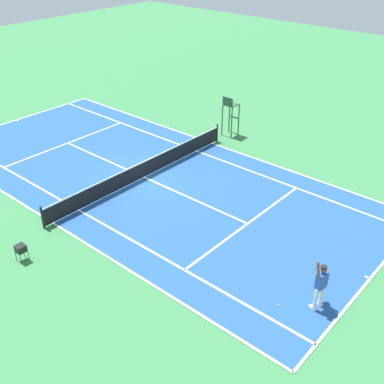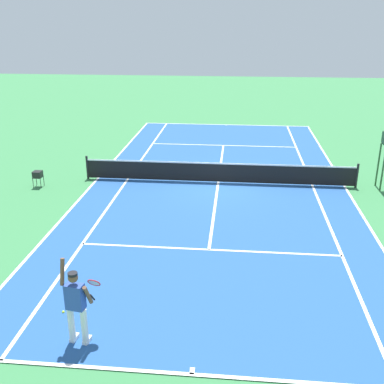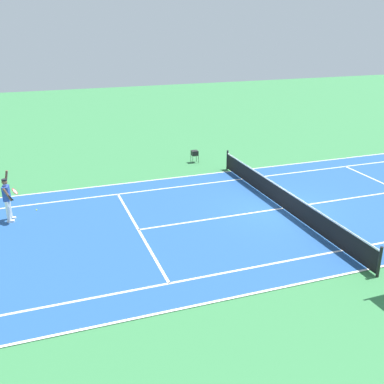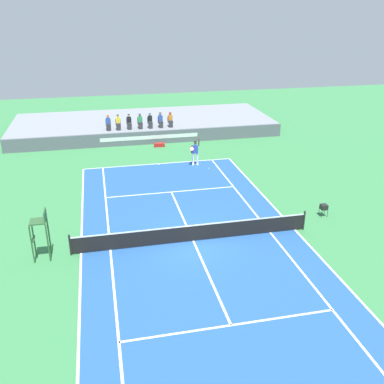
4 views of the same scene
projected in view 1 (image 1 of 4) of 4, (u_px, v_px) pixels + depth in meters
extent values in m
plane|color=#387F47|center=(144.00, 178.00, 24.29)|extent=(80.00, 80.00, 0.00)
cube|color=#235193|center=(144.00, 178.00, 24.28)|extent=(10.98, 23.78, 0.02)
cube|color=white|center=(370.00, 279.00, 17.56)|extent=(10.98, 0.10, 0.01)
cube|color=white|center=(16.00, 120.00, 31.00)|extent=(10.98, 0.10, 0.01)
cube|color=white|center=(212.00, 143.00, 27.86)|extent=(0.10, 23.78, 0.01)
cube|color=white|center=(53.00, 223.00, 20.70)|extent=(0.10, 23.78, 0.01)
cube|color=white|center=(197.00, 151.00, 26.96)|extent=(0.10, 23.78, 0.01)
cube|color=white|center=(79.00, 210.00, 21.60)|extent=(0.10, 23.78, 0.01)
cube|color=white|center=(248.00, 224.00, 20.66)|extent=(8.22, 0.10, 0.01)
cube|color=white|center=(68.00, 143.00, 27.89)|extent=(8.22, 0.10, 0.01)
cube|color=white|center=(144.00, 177.00, 24.28)|extent=(0.10, 12.80, 0.01)
cube|color=white|center=(368.00, 277.00, 17.61)|extent=(0.10, 0.20, 0.01)
cube|color=white|center=(17.00, 120.00, 30.94)|extent=(0.10, 0.20, 0.01)
cylinder|color=black|center=(217.00, 133.00, 27.89)|extent=(0.10, 0.10, 1.07)
cylinder|color=black|center=(42.00, 218.00, 20.14)|extent=(0.10, 0.10, 1.07)
cube|color=black|center=(144.00, 169.00, 24.04)|extent=(11.78, 0.02, 0.84)
cube|color=white|center=(143.00, 162.00, 23.83)|extent=(11.78, 0.03, 0.06)
cylinder|color=white|center=(316.00, 300.00, 15.97)|extent=(0.15, 0.15, 0.92)
cylinder|color=white|center=(322.00, 296.00, 16.14)|extent=(0.15, 0.15, 0.92)
cube|color=white|center=(313.00, 308.00, 16.21)|extent=(0.16, 0.30, 0.10)
cube|color=white|center=(318.00, 304.00, 16.39)|extent=(0.16, 0.30, 0.10)
cube|color=#2D4CA8|center=(322.00, 280.00, 15.67)|extent=(0.43, 0.30, 0.60)
sphere|color=brown|center=(324.00, 269.00, 15.43)|extent=(0.22, 0.22, 0.22)
cylinder|color=black|center=(324.00, 267.00, 15.39)|extent=(0.21, 0.21, 0.06)
cylinder|color=brown|center=(318.00, 270.00, 15.26)|extent=(0.12, 0.22, 0.61)
cylinder|color=brown|center=(324.00, 275.00, 15.87)|extent=(0.14, 0.34, 0.56)
cylinder|color=black|center=(321.00, 276.00, 16.04)|extent=(0.07, 0.19, 0.25)
torus|color=red|center=(318.00, 267.00, 16.01)|extent=(0.33, 0.24, 0.26)
cylinder|color=silver|center=(318.00, 267.00, 16.01)|extent=(0.29, 0.20, 0.22)
sphere|color=#D1E533|center=(278.00, 305.00, 16.36)|extent=(0.07, 0.07, 0.07)
cylinder|color=#2D562D|center=(229.00, 117.00, 28.94)|extent=(0.07, 0.07, 1.90)
cylinder|color=#2D562D|center=(239.00, 120.00, 28.54)|extent=(0.07, 0.07, 1.90)
cylinder|color=#2D562D|center=(222.00, 120.00, 28.48)|extent=(0.07, 0.07, 1.90)
cylinder|color=#2D562D|center=(232.00, 123.00, 28.09)|extent=(0.07, 0.07, 1.90)
cube|color=#2D562D|center=(231.00, 104.00, 28.02)|extent=(0.70, 0.70, 0.06)
cube|color=#2D562D|center=(228.00, 102.00, 27.65)|extent=(0.06, 0.70, 0.48)
cube|color=#2D562D|center=(234.00, 117.00, 28.67)|extent=(0.10, 0.70, 0.04)
cube|color=black|center=(21.00, 248.00, 18.25)|extent=(0.36, 0.36, 0.28)
cylinder|color=black|center=(24.00, 252.00, 18.63)|extent=(0.02, 0.02, 0.42)
cylinder|color=black|center=(16.00, 256.00, 18.41)|extent=(0.02, 0.02, 0.42)
cylinder|color=black|center=(29.00, 255.00, 18.44)|extent=(0.02, 0.02, 0.42)
cylinder|color=black|center=(21.00, 260.00, 18.22)|extent=(0.02, 0.02, 0.42)
ellipsoid|color=#D1E533|center=(20.00, 247.00, 18.21)|extent=(0.30, 0.30, 0.12)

